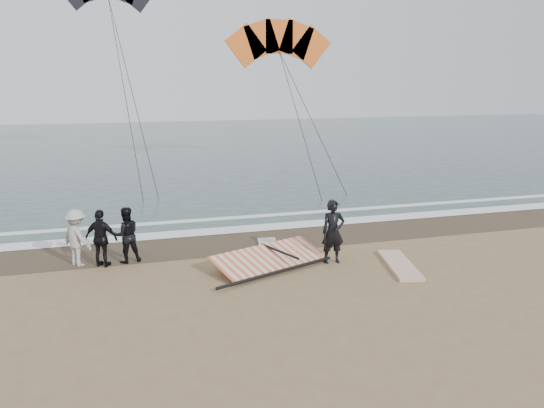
{
  "coord_description": "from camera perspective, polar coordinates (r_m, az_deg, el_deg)",
  "views": [
    {
      "loc": [
        -5.2,
        -12.45,
        5.35
      ],
      "look_at": [
        -0.73,
        3.0,
        1.6
      ],
      "focal_mm": 35.0,
      "sensor_mm": 36.0,
      "label": 1
    }
  ],
  "objects": [
    {
      "name": "ground",
      "position": [
        14.52,
        6.15,
        -8.58
      ],
      "size": [
        120.0,
        120.0,
        0.0
      ],
      "primitive_type": "plane",
      "color": "#8C704C",
      "rests_on": "ground"
    },
    {
      "name": "sea",
      "position": [
        46.06,
        -9.58,
        6.29
      ],
      "size": [
        120.0,
        54.0,
        0.02
      ],
      "primitive_type": "cube",
      "color": "#233838",
      "rests_on": "ground"
    },
    {
      "name": "wet_sand",
      "position": [
        18.52,
        0.89,
        -3.65
      ],
      "size": [
        120.0,
        2.8,
        0.01
      ],
      "primitive_type": "cube",
      "color": "#4C3D2B",
      "rests_on": "ground"
    },
    {
      "name": "foam_near",
      "position": [
        19.8,
        -0.29,
        -2.47
      ],
      "size": [
        120.0,
        0.9,
        0.01
      ],
      "primitive_type": "cube",
      "color": "white",
      "rests_on": "sea"
    },
    {
      "name": "foam_far",
      "position": [
        21.39,
        -1.53,
        -1.29
      ],
      "size": [
        120.0,
        0.45,
        0.01
      ],
      "primitive_type": "cube",
      "color": "white",
      "rests_on": "sea"
    },
    {
      "name": "man_main",
      "position": [
        15.91,
        6.59,
        -2.97
      ],
      "size": [
        0.73,
        0.51,
        1.93
      ],
      "primitive_type": "imported",
      "rotation": [
        0.0,
        0.0,
        -0.07
      ],
      "color": "black",
      "rests_on": "ground"
    },
    {
      "name": "board_white",
      "position": [
        16.18,
        13.56,
        -6.37
      ],
      "size": [
        1.28,
        2.64,
        0.1
      ],
      "primitive_type": "cube",
      "rotation": [
        0.0,
        0.0,
        -0.23
      ],
      "color": "silver",
      "rests_on": "ground"
    },
    {
      "name": "board_cream",
      "position": [
        17.18,
        -0.31,
        -4.86
      ],
      "size": [
        1.01,
        2.33,
        0.09
      ],
      "primitive_type": "cube",
      "rotation": [
        0.0,
        0.0,
        -0.19
      ],
      "color": "beige",
      "rests_on": "ground"
    },
    {
      "name": "trio_cluster",
      "position": [
        16.46,
        -18.1,
        -3.39
      ],
      "size": [
        2.47,
        1.35,
        1.72
      ],
      "color": "black",
      "rests_on": "ground"
    },
    {
      "name": "sail_rig",
      "position": [
        15.78,
        -0.62,
        -5.95
      ],
      "size": [
        3.76,
        2.85,
        0.49
      ],
      "color": "black",
      "rests_on": "ground"
    },
    {
      "name": "kite_red",
      "position": [
        33.62,
        0.78,
        16.59
      ],
      "size": [
        7.49,
        5.3,
        12.61
      ],
      "color": "orange",
      "rests_on": "ground"
    }
  ]
}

